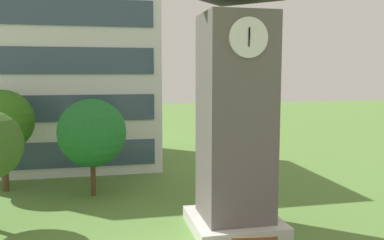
# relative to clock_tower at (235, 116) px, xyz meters

# --- Properties ---
(office_building) EXTENTS (14.47, 10.89, 16.00)m
(office_building) POSITION_rel_clock_tower_xyz_m (-8.89, 16.83, 2.75)
(office_building) COLOR silver
(office_building) RESTS_ON ground
(clock_tower) EXTENTS (4.02, 4.02, 11.65)m
(clock_tower) POSITION_rel_clock_tower_xyz_m (0.00, 0.00, 0.00)
(clock_tower) COLOR #605B56
(clock_tower) RESTS_ON ground
(tree_streetside) EXTENTS (3.98, 3.98, 5.71)m
(tree_streetside) POSITION_rel_clock_tower_xyz_m (-6.44, 6.85, -1.54)
(tree_streetside) COLOR #513823
(tree_streetside) RESTS_ON ground
(tree_by_building) EXTENTS (3.73, 3.73, 6.20)m
(tree_by_building) POSITION_rel_clock_tower_xyz_m (-11.70, 8.90, -0.94)
(tree_by_building) COLOR #513823
(tree_by_building) RESTS_ON ground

